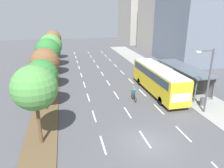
% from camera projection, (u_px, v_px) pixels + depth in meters
% --- Properties ---
extents(ground_plane, '(140.00, 140.00, 0.00)m').
position_uv_depth(ground_plane, '(148.00, 143.00, 16.50)').
color(ground_plane, '#4C4C51').
extents(median_strip, '(2.60, 52.00, 0.12)m').
position_uv_depth(median_strip, '(51.00, 77.00, 33.13)').
color(median_strip, brown).
rests_on(median_strip, ground).
extents(sidewalk_right, '(4.50, 52.00, 0.15)m').
position_uv_depth(sidewalk_right, '(154.00, 70.00, 36.82)').
color(sidewalk_right, gray).
rests_on(sidewalk_right, ground).
extents(lane_divider_left, '(0.14, 46.39, 0.01)m').
position_uv_depth(lane_divider_left, '(83.00, 79.00, 32.04)').
color(lane_divider_left, white).
rests_on(lane_divider_left, ground).
extents(lane_divider_center, '(0.14, 46.39, 0.01)m').
position_uv_depth(lane_divider_center, '(105.00, 78.00, 32.78)').
color(lane_divider_center, white).
rests_on(lane_divider_center, ground).
extents(lane_divider_right, '(0.14, 46.39, 0.01)m').
position_uv_depth(lane_divider_right, '(126.00, 76.00, 33.52)').
color(lane_divider_right, white).
rests_on(lane_divider_right, ground).
extents(bus_shelter, '(2.90, 10.08, 2.86)m').
position_uv_depth(bus_shelter, '(185.00, 75.00, 27.68)').
color(bus_shelter, gray).
rests_on(bus_shelter, sidewalk_right).
extents(bus, '(2.54, 11.29, 3.37)m').
position_uv_depth(bus, '(158.00, 78.00, 26.03)').
color(bus, yellow).
rests_on(bus, ground).
extents(cyclist, '(0.46, 1.82, 1.71)m').
position_uv_depth(cyclist, '(134.00, 94.00, 24.23)').
color(cyclist, black).
rests_on(cyclist, ground).
extents(median_tree_nearest, '(3.34, 3.34, 6.28)m').
position_uv_depth(median_tree_nearest, '(35.00, 88.00, 14.90)').
color(median_tree_nearest, brown).
rests_on(median_tree_nearest, median_strip).
extents(median_tree_second, '(3.27, 3.27, 5.35)m').
position_uv_depth(median_tree_second, '(42.00, 76.00, 20.82)').
color(median_tree_second, brown).
rests_on(median_tree_second, median_strip).
extents(median_tree_third, '(3.70, 3.70, 5.51)m').
position_uv_depth(median_tree_third, '(45.00, 62.00, 26.46)').
color(median_tree_third, brown).
rests_on(median_tree_third, median_strip).
extents(median_tree_fourth, '(3.81, 3.81, 5.99)m').
position_uv_depth(median_tree_fourth, '(48.00, 51.00, 31.97)').
color(median_tree_fourth, brown).
rests_on(median_tree_fourth, median_strip).
extents(median_tree_fifth, '(4.05, 4.05, 6.03)m').
position_uv_depth(median_tree_fifth, '(51.00, 45.00, 37.68)').
color(median_tree_fifth, brown).
rests_on(median_tree_fifth, median_strip).
extents(median_tree_farthest, '(3.47, 3.47, 6.18)m').
position_uv_depth(median_tree_farthest, '(53.00, 39.00, 43.22)').
color(median_tree_farthest, brown).
rests_on(median_tree_farthest, median_strip).
extents(streetlight, '(1.91, 0.24, 6.50)m').
position_uv_depth(streetlight, '(208.00, 77.00, 20.08)').
color(streetlight, '#4C4C51').
rests_on(streetlight, sidewalk_right).
extents(trash_bin, '(0.52, 0.52, 0.85)m').
position_uv_depth(trash_bin, '(203.00, 101.00, 22.78)').
color(trash_bin, '#4C4C51').
rests_on(trash_bin, sidewalk_right).
extents(building_near_right, '(10.73, 13.70, 24.13)m').
position_uv_depth(building_near_right, '(196.00, 0.00, 40.09)').
color(building_near_right, slate).
rests_on(building_near_right, ground).
extents(building_mid_right, '(9.95, 14.23, 15.78)m').
position_uv_depth(building_mid_right, '(166.00, 20.00, 51.70)').
color(building_mid_right, '#A39E93').
rests_on(building_mid_right, ground).
extents(building_far_right, '(11.39, 15.20, 19.97)m').
position_uv_depth(building_far_right, '(140.00, 11.00, 69.07)').
color(building_far_right, '#A39E93').
rests_on(building_far_right, ground).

